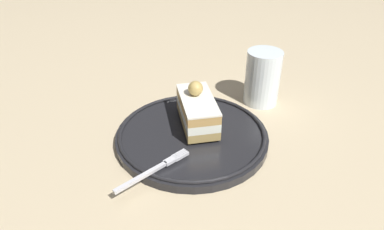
# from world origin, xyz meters

# --- Properties ---
(ground_plane) EXTENTS (2.40, 2.40, 0.00)m
(ground_plane) POSITION_xyz_m (0.00, 0.00, 0.00)
(ground_plane) COLOR tan
(dessert_plate) EXTENTS (0.25, 0.25, 0.02)m
(dessert_plate) POSITION_xyz_m (0.01, -0.01, 0.01)
(dessert_plate) COLOR black
(dessert_plate) RESTS_ON ground_plane
(cake_slice) EXTENTS (0.12, 0.11, 0.07)m
(cake_slice) POSITION_xyz_m (0.04, -0.01, 0.04)
(cake_slice) COLOR tan
(cake_slice) RESTS_ON dessert_plate
(fork) EXTENTS (0.12, 0.04, 0.00)m
(fork) POSITION_xyz_m (-0.09, -0.02, 0.02)
(fork) COLOR silver
(fork) RESTS_ON dessert_plate
(drink_glass_far) EXTENTS (0.06, 0.06, 0.10)m
(drink_glass_far) POSITION_xyz_m (0.19, -0.06, 0.04)
(drink_glass_far) COLOR silver
(drink_glass_far) RESTS_ON ground_plane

